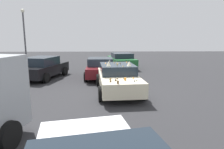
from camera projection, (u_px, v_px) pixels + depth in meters
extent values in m
plane|color=#2D2D30|center=(118.00, 92.00, 9.90)|extent=(60.00, 60.00, 0.00)
cube|color=beige|center=(118.00, 80.00, 9.79)|extent=(4.58, 2.14, 0.63)
cube|color=#1E2833|center=(117.00, 69.00, 9.95)|extent=(2.20, 1.82, 0.46)
cylinder|color=black|center=(143.00, 92.00, 8.58)|extent=(0.69, 0.27, 0.67)
cylinder|color=black|center=(101.00, 94.00, 8.39)|extent=(0.69, 0.27, 0.67)
cylinder|color=black|center=(131.00, 79.00, 11.29)|extent=(0.69, 0.27, 0.67)
cylinder|color=black|center=(98.00, 80.00, 11.09)|extent=(0.69, 0.27, 0.67)
ellipsoid|color=black|center=(135.00, 78.00, 10.13)|extent=(0.17, 0.03, 0.14)
ellipsoid|color=black|center=(100.00, 77.00, 9.87)|extent=(0.11, 0.03, 0.11)
ellipsoid|color=black|center=(99.00, 76.00, 10.04)|extent=(0.13, 0.03, 0.15)
ellipsoid|color=black|center=(101.00, 85.00, 8.50)|extent=(0.20, 0.03, 0.11)
ellipsoid|color=black|center=(100.00, 76.00, 9.94)|extent=(0.12, 0.03, 0.11)
ellipsoid|color=black|center=(139.00, 82.00, 9.20)|extent=(0.12, 0.03, 0.13)
ellipsoid|color=black|center=(102.00, 92.00, 8.19)|extent=(0.13, 0.03, 0.11)
ellipsoid|color=black|center=(100.00, 83.00, 9.39)|extent=(0.15, 0.03, 0.10)
ellipsoid|color=black|center=(100.00, 79.00, 9.95)|extent=(0.12, 0.03, 0.13)
ellipsoid|color=black|center=(102.00, 93.00, 7.92)|extent=(0.19, 0.03, 0.15)
cylinder|color=orange|center=(125.00, 79.00, 8.29)|extent=(0.13, 0.13, 0.12)
sphere|color=black|center=(110.00, 79.00, 8.35)|extent=(0.07, 0.07, 0.07)
cone|color=orange|center=(133.00, 78.00, 8.63)|extent=(0.11, 0.11, 0.09)
cone|color=#51381E|center=(116.00, 80.00, 8.17)|extent=(0.12, 0.12, 0.12)
sphere|color=black|center=(135.00, 81.00, 8.05)|extent=(0.05, 0.05, 0.05)
sphere|color=#51381E|center=(110.00, 81.00, 7.96)|extent=(0.07, 0.07, 0.07)
cylinder|color=#A87A38|center=(111.00, 80.00, 8.14)|extent=(0.07, 0.07, 0.13)
cylinder|color=#51381E|center=(118.00, 82.00, 7.65)|extent=(0.10, 0.10, 0.13)
cone|color=gray|center=(137.00, 80.00, 8.16)|extent=(0.08, 0.08, 0.07)
sphere|color=#51381E|center=(117.00, 79.00, 8.50)|extent=(0.06, 0.06, 0.06)
sphere|color=#51381E|center=(124.00, 79.00, 8.52)|extent=(0.06, 0.06, 0.06)
cone|color=#51381E|center=(120.00, 63.00, 10.06)|extent=(0.07, 0.07, 0.09)
cone|color=#A87A38|center=(114.00, 62.00, 10.42)|extent=(0.07, 0.07, 0.07)
cylinder|color=#A87A38|center=(129.00, 64.00, 9.97)|extent=(0.12, 0.12, 0.06)
cone|color=orange|center=(106.00, 63.00, 10.27)|extent=(0.10, 0.10, 0.05)
cylinder|color=gray|center=(110.00, 61.00, 10.62)|extent=(0.10, 0.10, 0.12)
cylinder|color=orange|center=(108.00, 65.00, 9.34)|extent=(0.06, 0.06, 0.09)
cone|color=tan|center=(123.00, 66.00, 9.11)|extent=(0.09, 0.09, 0.08)
cone|color=orange|center=(127.00, 62.00, 10.66)|extent=(0.10, 0.10, 0.07)
cylinder|color=tan|center=(117.00, 64.00, 9.79)|extent=(0.12, 0.12, 0.09)
cone|color=beige|center=(129.00, 63.00, 9.38)|extent=(0.21, 0.21, 0.23)
cone|color=beige|center=(109.00, 64.00, 9.28)|extent=(0.21, 0.21, 0.23)
cylinder|color=black|center=(9.00, 135.00, 4.75)|extent=(0.76, 0.39, 0.72)
cube|color=#5B1419|center=(100.00, 69.00, 13.42)|extent=(4.05, 1.83, 0.61)
cube|color=#1E2833|center=(100.00, 62.00, 13.17)|extent=(1.81, 1.65, 0.50)
cylinder|color=black|center=(88.00, 70.00, 14.65)|extent=(0.61, 0.23, 0.61)
cylinder|color=black|center=(112.00, 70.00, 14.74)|extent=(0.61, 0.23, 0.61)
cylinder|color=black|center=(86.00, 77.00, 12.20)|extent=(0.61, 0.23, 0.61)
cylinder|color=black|center=(115.00, 76.00, 12.29)|extent=(0.61, 0.23, 0.61)
cube|color=#1E602D|center=(121.00, 61.00, 17.87)|extent=(4.63, 2.49, 0.65)
cube|color=#1E2833|center=(122.00, 55.00, 17.51)|extent=(2.09, 1.94, 0.44)
cylinder|color=black|center=(109.00, 63.00, 19.06)|extent=(0.68, 0.32, 0.65)
cylinder|color=black|center=(127.00, 62.00, 19.41)|extent=(0.68, 0.32, 0.65)
cylinder|color=black|center=(114.00, 67.00, 16.44)|extent=(0.68, 0.32, 0.65)
cylinder|color=black|center=(135.00, 66.00, 16.79)|extent=(0.68, 0.32, 0.65)
cube|color=black|center=(44.00, 69.00, 13.21)|extent=(4.41, 2.74, 0.66)
cube|color=#1E2833|center=(41.00, 61.00, 12.90)|extent=(2.38, 2.10, 0.54)
cylinder|color=black|center=(42.00, 70.00, 14.68)|extent=(0.65, 0.36, 0.61)
cylinder|color=black|center=(65.00, 71.00, 14.29)|extent=(0.65, 0.36, 0.61)
cylinder|color=black|center=(20.00, 77.00, 12.24)|extent=(0.65, 0.36, 0.61)
cylinder|color=black|center=(46.00, 78.00, 11.85)|extent=(0.65, 0.36, 0.61)
cylinder|color=black|center=(5.00, 68.00, 15.67)|extent=(0.62, 0.28, 0.60)
cylinder|color=#4C4C51|center=(25.00, 43.00, 15.38)|extent=(0.12, 0.12, 4.62)
sphere|color=#EAE5C6|center=(23.00, 11.00, 14.93)|extent=(0.28, 0.28, 0.28)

